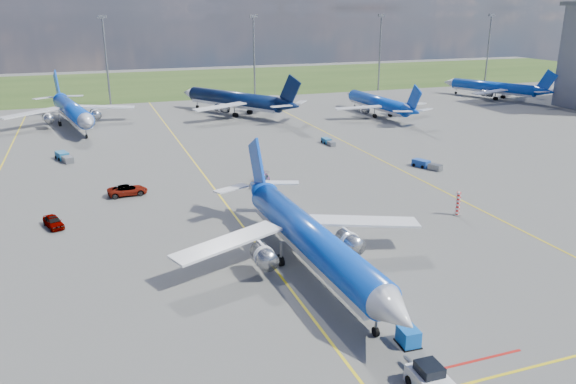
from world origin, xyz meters
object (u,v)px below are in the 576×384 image
object	(u,v)px
bg_jet_nnw	(74,127)
pushback_tug	(432,383)
baggage_tug_c	(64,157)
uld_container	(408,336)
service_car_b	(128,190)
baggage_tug_e	(328,142)
bg_jet_ne	(377,116)
bg_jet_n	(235,114)
service_car_a	(53,222)
baggage_tug_w	(426,165)
bg_jet_ene	(492,98)
main_airliner	(311,271)
service_car_c	(262,181)
warning_post	(458,204)

from	to	relation	value
bg_jet_nnw	pushback_tug	distance (m)	104.25
pushback_tug	baggage_tug_c	distance (m)	76.49
uld_container	baggage_tug_c	bearing A→B (deg)	113.78
service_car_b	baggage_tug_e	size ratio (longest dim) A/B	1.24
bg_jet_ne	baggage_tug_c	world-z (taller)	bg_jet_ne
bg_jet_n	baggage_tug_e	xyz separation A→B (m)	(8.77, -36.21, 0.45)
service_car_a	baggage_tug_c	world-z (taller)	service_car_a
baggage_tug_c	baggage_tug_e	bearing A→B (deg)	-23.04
baggage_tug_w	pushback_tug	bearing A→B (deg)	-145.44
pushback_tug	baggage_tug_e	bearing A→B (deg)	72.55
bg_jet_ene	uld_container	world-z (taller)	bg_jet_ene
bg_jet_ne	baggage_tug_w	world-z (taller)	bg_jet_ne
service_car_b	baggage_tug_c	xyz separation A→B (m)	(-8.60, 22.78, -0.16)
bg_jet_ne	service_car_a	xyz separation A→B (m)	(-70.11, -51.25, 0.69)
bg_jet_n	baggage_tug_w	xyz separation A→B (m)	(16.92, -56.73, 0.53)
uld_container	service_car_b	size ratio (longest dim) A/B	0.32
service_car_a	baggage_tug_w	size ratio (longest dim) A/B	0.78
bg_jet_ne	baggage_tug_c	size ratio (longest dim) A/B	5.89
bg_jet_n	pushback_tug	distance (m)	105.56
bg_jet_ne	baggage_tug_e	xyz separation A→B (m)	(-22.95, -23.20, 0.45)
bg_jet_n	baggage_tug_w	size ratio (longest dim) A/B	7.65
main_airliner	service_car_c	size ratio (longest dim) A/B	7.17
warning_post	bg_jet_nnw	bearing A→B (deg)	121.42
pushback_tug	baggage_tug_c	bearing A→B (deg)	109.14
uld_container	baggage_tug_c	world-z (taller)	uld_container
main_airliner	bg_jet_nnw	bearing A→B (deg)	102.88
pushback_tug	baggage_tug_c	xyz separation A→B (m)	(-24.32, 72.52, -0.18)
bg_jet_nnw	baggage_tug_e	distance (m)	56.14
baggage_tug_c	pushback_tug	bearing A→B (deg)	-89.55
bg_jet_n	service_car_c	distance (m)	57.89
bg_jet_ene	uld_container	size ratio (longest dim) A/B	20.20
pushback_tug	service_car_a	size ratio (longest dim) A/B	1.38
bg_jet_ne	service_car_a	bearing A→B (deg)	33.66
service_car_c	baggage_tug_c	world-z (taller)	service_car_c
uld_container	baggage_tug_e	bearing A→B (deg)	74.44
baggage_tug_e	bg_jet_ne	bearing A→B (deg)	43.89
baggage_tug_w	baggage_tug_c	distance (m)	60.04
service_car_c	baggage_tug_w	size ratio (longest dim) A/B	0.99
bg_jet_nnw	pushback_tug	world-z (taller)	bg_jet_nnw
service_car_c	warning_post	bearing A→B (deg)	-23.36
service_car_a	service_car_c	xyz separation A→B (m)	(27.69, 7.37, 0.06)
bg_jet_nnw	bg_jet_ene	bearing A→B (deg)	-9.23
service_car_c	baggage_tug_w	bearing A→B (deg)	22.85
main_airliner	service_car_c	world-z (taller)	main_airliner
baggage_tug_e	bg_jet_nnw	bearing A→B (deg)	142.32
main_airliner	service_car_c	bearing A→B (deg)	80.44
service_car_c	baggage_tug_e	size ratio (longest dim) A/B	1.20
bg_jet_ne	baggage_tug_w	bearing A→B (deg)	68.79
pushback_tug	uld_container	bearing A→B (deg)	75.20
bg_jet_nnw	bg_jet_n	size ratio (longest dim) A/B	0.99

